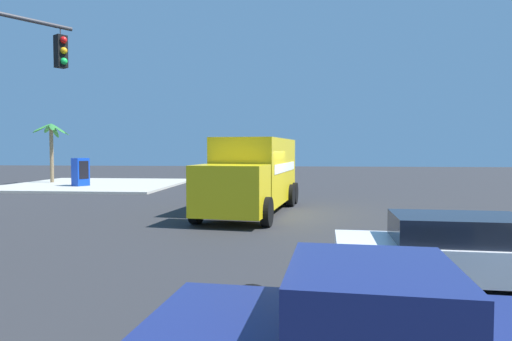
% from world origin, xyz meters
% --- Properties ---
extents(ground_plane, '(100.00, 100.00, 0.00)m').
position_xyz_m(ground_plane, '(0.00, 0.00, 0.00)').
color(ground_plane, '#2B2B2D').
extents(sidewalk_corner_far, '(11.52, 11.52, 0.14)m').
position_xyz_m(sidewalk_corner_far, '(12.95, 12.95, 0.07)').
color(sidewalk_corner_far, '#B2ADA0').
rests_on(sidewalk_corner_far, ground).
extents(delivery_truck, '(8.28, 3.71, 3.02)m').
position_xyz_m(delivery_truck, '(0.83, 0.45, 1.56)').
color(delivery_truck, yellow).
rests_on(delivery_truck, ground).
extents(pickup_navy, '(2.59, 5.34, 1.38)m').
position_xyz_m(pickup_navy, '(-12.63, -2.32, 0.73)').
color(pickup_navy, navy).
rests_on(pickup_navy, ground).
extents(sedan_white, '(2.24, 4.40, 1.31)m').
position_xyz_m(sedan_white, '(-8.49, -4.30, 0.63)').
color(sedan_white, white).
rests_on(sedan_white, ground).
extents(vending_machine_red, '(1.15, 1.10, 1.85)m').
position_xyz_m(vending_machine_red, '(10.99, 13.05, 1.07)').
color(vending_machine_red, '#0F38B2').
rests_on(vending_machine_red, sidewalk_corner_far).
extents(palm_tree_far, '(2.54, 2.73, 4.35)m').
position_xyz_m(palm_tree_far, '(13.80, 16.68, 3.20)').
color(palm_tree_far, '#7A6647').
rests_on(palm_tree_far, sidewalk_corner_far).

